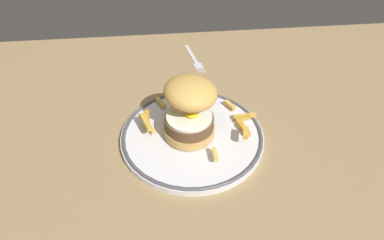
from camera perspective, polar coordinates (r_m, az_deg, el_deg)
The scene contains 5 objects.
ground_plane at distance 71.97cm, azimuth 1.87°, elevation -4.05°, with size 145.92×89.98×4.00cm, color #967950.
dinner_plate at distance 70.08cm, azimuth -0.00°, elevation -2.31°, with size 28.54×28.54×1.60cm.
burger at distance 66.20cm, azimuth -0.33°, elevation 2.02°, with size 12.93×13.35×11.53cm.
fries_pile at distance 70.00cm, azimuth 1.09°, elevation -0.18°, with size 24.01×20.06×2.92cm.
fork at distance 94.06cm, azimuth 0.38°, elevation 9.99°, with size 4.24×14.38×0.36cm.
Camera 1 is at (-7.54, -49.85, 49.35)cm, focal length 32.54 mm.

